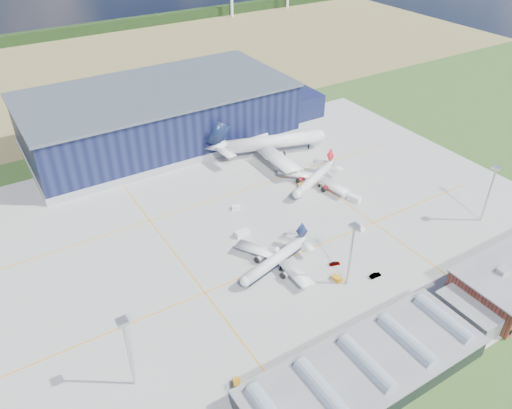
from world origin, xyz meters
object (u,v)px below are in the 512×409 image
(gse_tug_b, at_px, (237,383))
(gse_tug_c, at_px, (302,186))
(gse_van_a, at_px, (242,233))
(car_b, at_px, (375,275))
(airstair, at_px, (273,254))
(light_mast_center, at_px, (352,245))
(gse_van_b, at_px, (354,198))
(car_a, at_px, (335,263))
(light_mast_east, at_px, (491,185))
(gse_cart_a, at_px, (360,228))
(hangar, at_px, (165,117))
(gse_tug_a, at_px, (337,279))
(airliner_widebody, at_px, (273,135))
(airliner_red, at_px, (313,175))
(light_mast_west, at_px, (126,343))
(gse_van_c, at_px, (505,248))
(airliner_navy, at_px, (273,256))
(gse_cart_b, at_px, (236,207))

(gse_tug_b, relative_size, gse_tug_c, 0.74)
(gse_van_a, height_order, car_b, gse_van_a)
(gse_van_a, distance_m, airstair, 16.29)
(light_mast_center, height_order, gse_van_b, light_mast_center)
(gse_van_a, height_order, car_a, gse_van_a)
(light_mast_east, distance_m, gse_tug_b, 114.94)
(gse_cart_a, distance_m, car_b, 25.36)
(hangar, height_order, gse_tug_b, hangar)
(gse_tug_b, xyz_separation_m, car_b, (58.02, 11.39, 0.09))
(airstair, distance_m, car_b, 33.98)
(gse_tug_c, bearing_deg, gse_van_a, -166.80)
(gse_tug_a, relative_size, gse_tug_b, 1.25)
(car_a, bearing_deg, gse_tug_a, 161.51)
(hangar, distance_m, gse_cart_a, 110.26)
(hangar, xyz_separation_m, car_b, (17.08, -127.23, -10.95))
(gse_cart_a, bearing_deg, airliner_widebody, 87.48)
(car_a, bearing_deg, airliner_widebody, -2.46)
(airliner_red, height_order, airstair, airliner_red)
(light_mast_east, distance_m, gse_tug_c, 70.31)
(light_mast_west, relative_size, gse_cart_a, 7.85)
(gse_van_c, relative_size, car_b, 1.21)
(light_mast_west, height_order, airliner_navy, light_mast_west)
(light_mast_east, height_order, car_a, light_mast_east)
(gse_van_b, relative_size, gse_tug_c, 1.39)
(gse_tug_b, bearing_deg, gse_cart_b, 82.13)
(hangar, distance_m, airstair, 102.57)
(airliner_navy, distance_m, car_b, 33.30)
(light_mast_center, height_order, gse_cart_b, light_mast_center)
(gse_van_b, bearing_deg, light_mast_west, 179.58)
(gse_tug_a, distance_m, gse_tug_b, 49.33)
(gse_tug_c, relative_size, airstair, 0.76)
(gse_tug_c, bearing_deg, car_b, -110.52)
(airliner_red, distance_m, gse_tug_b, 99.34)
(airstair, relative_size, car_b, 1.17)
(gse_van_a, xyz_separation_m, gse_tug_c, (37.49, 14.76, -0.34))
(light_mast_center, bearing_deg, gse_cart_b, 99.16)
(airliner_navy, bearing_deg, light_mast_center, 116.75)
(light_mast_east, xyz_separation_m, gse_tug_a, (-66.70, 2.84, -14.73))
(gse_cart_a, bearing_deg, gse_van_a, 154.70)
(gse_cart_a, bearing_deg, gse_tug_c, 93.28)
(airliner_red, relative_size, car_a, 9.42)
(airstair, bearing_deg, car_b, -71.12)
(light_mast_center, height_order, airliner_red, light_mast_center)
(airliner_navy, height_order, airstair, airliner_navy)
(hangar, relative_size, car_b, 36.01)
(light_mast_center, height_order, gse_tug_a, light_mast_center)
(airliner_red, xyz_separation_m, gse_cart_b, (-34.91, 2.64, -4.84))
(light_mast_east, bearing_deg, gse_tug_a, 177.56)
(hangar, bearing_deg, gse_van_a, -95.49)
(light_mast_west, xyz_separation_m, airstair, (57.24, 22.89, -13.93))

